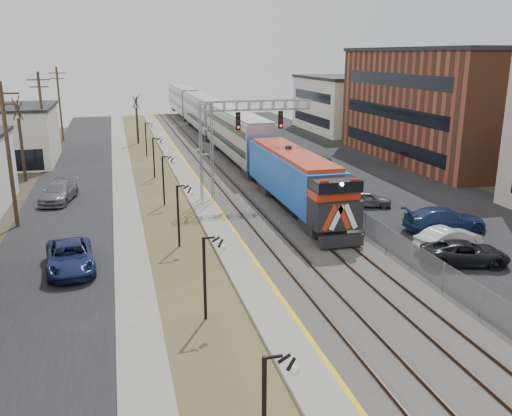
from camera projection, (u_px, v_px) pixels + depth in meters
name	position (u px, v px, depth m)	size (l,w,h in m)	color
ground	(362.00, 414.00, 18.26)	(160.00, 160.00, 0.00)	#473D2D
street_west	(72.00, 190.00, 48.03)	(7.00, 120.00, 0.04)	black
sidewalk	(124.00, 187.00, 49.12)	(2.00, 120.00, 0.08)	gray
grass_median	(157.00, 185.00, 49.85)	(4.00, 120.00, 0.06)	#50532C
platform	(190.00, 183.00, 50.55)	(2.00, 120.00, 0.24)	gray
ballast_bed	(242.00, 180.00, 51.76)	(8.00, 120.00, 0.20)	#595651
parking_lot	(357.00, 174.00, 54.69)	(16.00, 120.00, 0.04)	black
platform_edge	(199.00, 181.00, 50.73)	(0.24, 120.00, 0.01)	gold
track_near	(221.00, 179.00, 51.23)	(1.58, 120.00, 0.15)	#2D2119
track_far	(257.00, 177.00, 52.08)	(1.58, 120.00, 0.15)	#2D2119
train	(212.00, 121.00, 73.80)	(3.00, 85.85, 5.33)	#154DB2
signal_gantry	(227.00, 134.00, 43.06)	(9.00, 1.07, 8.15)	gray
lampposts	(178.00, 215.00, 33.75)	(0.14, 62.14, 4.00)	black
utility_poles	(9.00, 157.00, 36.63)	(0.28, 80.28, 10.00)	#4C3823
fence	(284.00, 170.00, 52.59)	(0.04, 120.00, 1.60)	gray
buildings_east	(510.00, 111.00, 52.80)	(16.00, 76.00, 15.00)	#AAA289
bare_trees	(59.00, 154.00, 50.65)	(12.30, 42.30, 5.95)	#382D23
car_lot_b	(448.00, 239.00, 33.25)	(1.53, 4.39, 1.45)	silver
car_lot_c	(465.00, 254.00, 31.04)	(2.24, 4.87, 1.35)	black
car_lot_d	(445.00, 220.00, 36.82)	(2.27, 5.57, 1.62)	navy
car_lot_e	(368.00, 199.00, 42.79)	(1.50, 3.73, 1.27)	slate
car_lot_f	(312.00, 160.00, 58.31)	(1.51, 4.33, 1.43)	#0B3A0D
car_street_a	(70.00, 258.00, 30.21)	(2.51, 5.45, 1.51)	navy
car_street_b	(59.00, 193.00, 44.18)	(2.18, 5.36, 1.56)	slate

